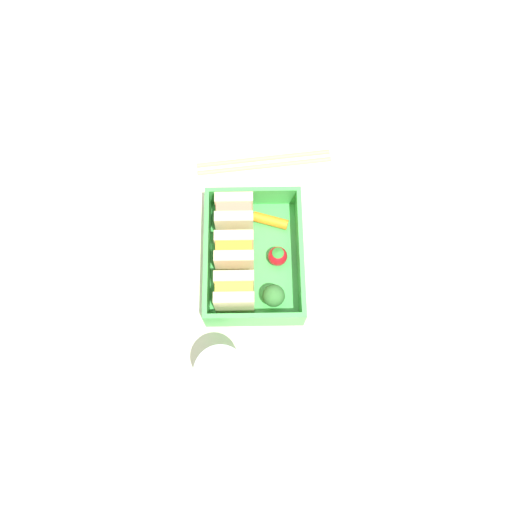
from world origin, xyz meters
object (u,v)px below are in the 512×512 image
at_px(broccoli_floret, 276,296).
at_px(sandwich_left, 237,292).
at_px(carrot_stick_far_left, 273,221).
at_px(drinking_glass, 225,375).
at_px(sandwich_center_left, 237,253).
at_px(strawberry_far_left, 280,256).
at_px(sandwich_center, 237,215).
at_px(folded_napkin, 373,240).
at_px(chopstick_pair, 266,161).

bearing_deg(broccoli_floret, sandwich_left, 85.61).
xyz_separation_m(carrot_stick_far_left, drinking_glass, (-0.21, 0.06, 0.02)).
relative_size(sandwich_left, sandwich_center_left, 1.00).
bearing_deg(carrot_stick_far_left, strawberry_far_left, -171.37).
distance_m(sandwich_left, drinking_glass, 0.10).
bearing_deg(broccoli_floret, carrot_stick_far_left, 0.61).
xyz_separation_m(sandwich_center, drinking_glass, (-0.21, 0.01, -0.00)).
xyz_separation_m(sandwich_center, broccoli_floret, (-0.11, -0.05, -0.01)).
height_order(drinking_glass, folded_napkin, drinking_glass).
distance_m(chopstick_pair, folded_napkin, 0.20).
distance_m(sandwich_left, strawberry_far_left, 0.08).
distance_m(broccoli_floret, carrot_stick_far_left, 0.11).
xyz_separation_m(sandwich_left, sandwich_center_left, (0.05, 0.00, 0.00)).
xyz_separation_m(drinking_glass, folded_napkin, (0.19, -0.21, -0.04)).
relative_size(sandwich_left, chopstick_pair, 0.29).
height_order(sandwich_center, drinking_glass, drinking_glass).
relative_size(sandwich_center_left, drinking_glass, 0.74).
height_order(sandwich_center, broccoli_floret, sandwich_center).
bearing_deg(sandwich_center_left, folded_napkin, -80.92).
relative_size(carrot_stick_far_left, chopstick_pair, 0.24).
relative_size(sandwich_left, folded_napkin, 0.51).
relative_size(sandwich_center, drinking_glass, 0.74).
distance_m(carrot_stick_far_left, drinking_glass, 0.22).
xyz_separation_m(sandwich_center, strawberry_far_left, (-0.05, -0.06, -0.01)).
height_order(sandwich_left, chopstick_pair, sandwich_left).
bearing_deg(strawberry_far_left, sandwich_left, 133.29).
bearing_deg(sandwich_center_left, carrot_stick_far_left, -41.76).
bearing_deg(chopstick_pair, sandwich_center, 157.73).
bearing_deg(sandwich_left, folded_napkin, -66.19).
height_order(sandwich_center, chopstick_pair, sandwich_center).
distance_m(sandwich_center, drinking_glass, 0.21).
xyz_separation_m(sandwich_center_left, chopstick_pair, (0.16, -0.04, -0.04)).
bearing_deg(folded_napkin, broccoli_floret, 122.02).
height_order(sandwich_center, carrot_stick_far_left, sandwich_center).
bearing_deg(folded_napkin, chopstick_pair, 49.54).
bearing_deg(drinking_glass, folded_napkin, -47.78).
height_order(broccoli_floret, chopstick_pair, broccoli_floret).
bearing_deg(strawberry_far_left, broccoli_floret, 173.00).
bearing_deg(broccoli_floret, strawberry_far_left, -7.00).
bearing_deg(drinking_glass, broccoli_floret, -33.36).
relative_size(sandwich_center_left, strawberry_far_left, 1.81).
bearing_deg(strawberry_far_left, drinking_glass, 155.26).
bearing_deg(folded_napkin, sandwich_center_left, 99.08).
distance_m(sandwich_center, folded_napkin, 0.20).
height_order(strawberry_far_left, carrot_stick_far_left, strawberry_far_left).
bearing_deg(broccoli_floret, chopstick_pair, 2.05).
distance_m(sandwich_center_left, carrot_stick_far_left, 0.08).
bearing_deg(sandwich_left, strawberry_far_left, -46.71).
xyz_separation_m(sandwich_left, broccoli_floret, (-0.00, -0.05, -0.01)).
relative_size(sandwich_center, strawberry_far_left, 1.81).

